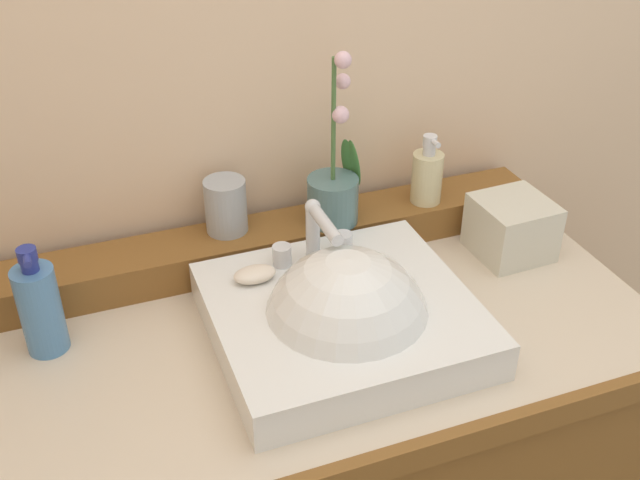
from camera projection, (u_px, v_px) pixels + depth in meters
wall_back at (230, 49)px, 1.38m from camera, size 2.64×0.20×2.41m
back_ledge at (266, 243)px, 1.41m from camera, size 1.07×0.11×0.07m
sink_basin at (345, 325)px, 1.21m from camera, size 0.40×0.38×0.29m
soap_bar at (255, 274)px, 1.24m from camera, size 0.07×0.04×0.02m
potted_plant at (334, 188)px, 1.37m from camera, size 0.11×0.09×0.32m
soap_dispenser at (427, 175)px, 1.44m from camera, size 0.06×0.06×0.14m
tumbler_cup at (226, 206)px, 1.36m from camera, size 0.07×0.07×0.10m
lotion_bottle at (40, 307)px, 1.17m from camera, size 0.06×0.07×0.19m
tissue_box at (512, 227)px, 1.41m from camera, size 0.14×0.14×0.11m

